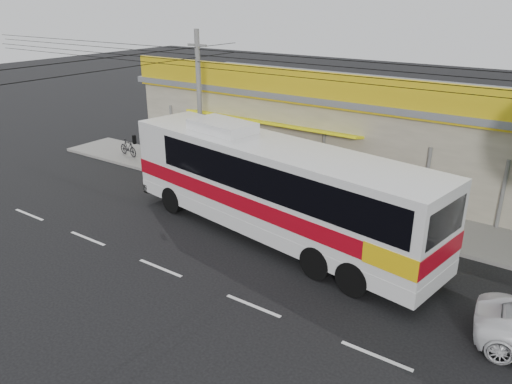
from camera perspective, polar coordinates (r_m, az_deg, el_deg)
ground at (r=19.58m, az=-5.67°, el=-5.65°), size 120.00×120.00×0.00m
sidewalk at (r=23.98m, az=3.64°, el=-0.15°), size 30.00×3.20×0.15m
lane_markings at (r=18.00m, az=-10.88°, el=-8.54°), size 50.00×0.12×0.01m
storefront_building at (r=27.99m, az=9.75°, el=7.53°), size 22.60×9.20×5.70m
coach_bus at (r=18.86m, az=2.44°, el=0.82°), size 13.90×5.04×4.20m
motorbike_red at (r=26.37m, az=-4.45°, el=3.22°), size 2.07×1.13×1.03m
motorbike_dark at (r=30.24m, az=-14.41°, el=4.93°), size 1.67×0.71×0.97m
utility_pole at (r=24.86m, az=-6.69°, el=15.04°), size 34.00×14.00×7.48m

